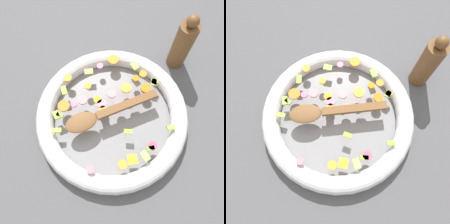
{
  "view_description": "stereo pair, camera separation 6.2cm",
  "coord_description": "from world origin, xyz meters",
  "views": [
    {
      "loc": [
        0.13,
        0.17,
        0.63
      ],
      "look_at": [
        0.0,
        0.0,
        0.05
      ],
      "focal_mm": 35.0,
      "sensor_mm": 36.0,
      "label": 1
    },
    {
      "loc": [
        0.08,
        0.2,
        0.63
      ],
      "look_at": [
        0.0,
        0.0,
        0.05
      ],
      "focal_mm": 35.0,
      "sensor_mm": 36.0,
      "label": 2
    }
  ],
  "objects": [
    {
      "name": "pepper_mill",
      "position": [
        -0.29,
        -0.03,
        0.09
      ],
      "size": [
        0.06,
        0.06,
        0.2
      ],
      "color": "brown",
      "rests_on": "ground_plane"
    },
    {
      "name": "chopped_vegetables",
      "position": [
        -0.02,
        -0.03,
        0.05
      ],
      "size": [
        0.34,
        0.35,
        0.01
      ],
      "color": "orange",
      "rests_on": "skillet"
    },
    {
      "name": "skillet",
      "position": [
        0.0,
        0.0,
        0.02
      ],
      "size": [
        0.44,
        0.44,
        0.05
      ],
      "color": "slate",
      "rests_on": "ground_plane"
    },
    {
      "name": "wooden_spoon",
      "position": [
        0.03,
        -0.01,
        0.06
      ],
      "size": [
        0.27,
        0.11,
        0.01
      ],
      "color": "brown",
      "rests_on": "chopped_vegetables"
    },
    {
      "name": "ground_plane",
      "position": [
        0.0,
        0.0,
        0.0
      ],
      "size": [
        4.0,
        4.0,
        0.0
      ],
      "primitive_type": "plane",
      "color": "#4C4C51"
    }
  ]
}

